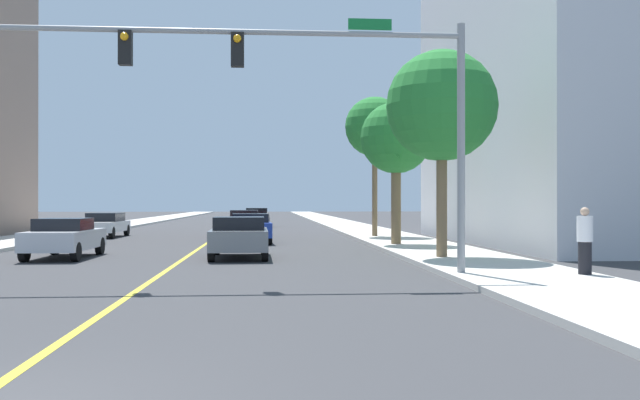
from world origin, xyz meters
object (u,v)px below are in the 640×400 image
Objects in this scene: traffic_signal_mast at (315,82)px; car_silver at (64,237)px; palm_mid at (396,139)px; palm_near at (442,107)px; palm_far at (375,128)px; car_gray at (239,237)px; pedestrian at (585,241)px; car_red at (244,223)px; car_blue at (250,228)px; car_white at (105,224)px; car_black at (257,217)px.

traffic_signal_mast is 2.79× the size of car_silver.
traffic_signal_mast reaches higher than palm_mid.
palm_near is 14.05m from palm_far.
car_gray is 6.04m from car_silver.
palm_far reaches higher than pedestrian.
car_gray is 11.52m from pedestrian.
pedestrian reaches higher than car_gray.
car_red is (-2.45, 21.62, -4.17)m from traffic_signal_mast.
car_red is 14.85m from car_gray.
car_blue is 10.18m from car_white.
car_silver is at bearing 99.09° from car_white.
traffic_signal_mast is 1.74× the size of palm_near.
car_black is (-1.96, 37.48, -4.17)m from traffic_signal_mast.
car_white is at bearing 117.29° from car_gray.
palm_near reaches higher than palm_mid.
car_red is at bearing -178.91° from car_white.
traffic_signal_mast is 37.77m from car_black.
palm_near is at bearing -67.36° from car_red.
palm_near is 1.60× the size of car_silver.
car_white is at bearing 146.25° from palm_mid.
car_blue is (-6.49, 10.58, -4.32)m from palm_near.
palm_mid is (-0.17, 7.01, -0.42)m from palm_near.
traffic_signal_mast is 12.75m from palm_mid.
traffic_signal_mast is 22.15m from car_red.
pedestrian is (8.78, -7.45, 0.23)m from car_gray.
car_blue is at bearing 97.26° from traffic_signal_mast.
car_black is (-6.30, 25.50, -3.86)m from palm_mid.
palm_far is at bearing -111.79° from pedestrian.
car_gray reaches higher than car_white.
car_white is 1.09× the size of car_black.
car_silver is 14.57m from car_white.
palm_far reaches higher than palm_mid.
palm_near is 7.30m from pedestrian.
car_red is (-0.47, 6.07, 0.03)m from car_blue.
car_blue is 1.01× the size of car_silver.
traffic_signal_mast is 6.72m from palm_near.
car_red is 15.50m from car_silver.
palm_mid is at bearing -107.62° from pedestrian.
palm_far is at bearing -20.65° from car_red.
car_silver is 16.78m from pedestrian.
traffic_signal_mast is 7.11× the size of pedestrian.
car_black is 39.13m from pedestrian.
palm_far is 1.74× the size of car_blue.
car_red is at bearing 68.89° from car_silver.
traffic_signal_mast reaches higher than car_white.
car_red is (-6.79, 9.64, -3.87)m from palm_mid.
traffic_signal_mast is at bearing -103.39° from palm_far.
palm_near is 1.47× the size of car_white.
pedestrian reaches higher than car_black.
pedestrian is at bearing -67.88° from car_red.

